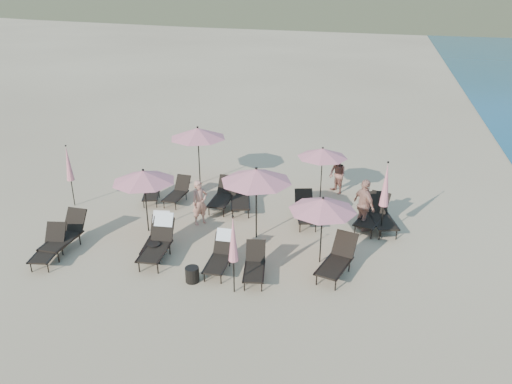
% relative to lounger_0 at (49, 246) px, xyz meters
% --- Properties ---
extents(ground, '(800.00, 800.00, 0.00)m').
position_rel_lounger_0_xyz_m(ground, '(5.43, 0.56, -0.43)').
color(ground, '#D6BA8C').
rests_on(ground, ground).
extents(lounger_0, '(0.90, 1.70, 0.93)m').
position_rel_lounger_0_xyz_m(lounger_0, '(0.00, 0.00, 0.00)').
color(lounger_0, black).
rests_on(lounger_0, ground).
extents(lounger_1, '(0.84, 1.91, 1.16)m').
position_rel_lounger_0_xyz_m(lounger_1, '(3.13, 0.95, 0.12)').
color(lounger_1, black).
rests_on(lounger_1, ground).
extents(lounger_2, '(0.87, 1.74, 1.04)m').
position_rel_lounger_0_xyz_m(lounger_2, '(2.91, 1.35, 0.06)').
color(lounger_2, black).
rests_on(lounger_2, ground).
extents(lounger_3, '(0.64, 1.61, 0.99)m').
position_rel_lounger_0_xyz_m(lounger_3, '(5.16, 0.77, 0.04)').
color(lounger_3, black).
rests_on(lounger_3, ground).
extents(lounger_4, '(0.84, 1.59, 0.87)m').
position_rel_lounger_0_xyz_m(lounger_4, '(6.25, 0.53, -0.03)').
color(lounger_4, black).
rests_on(lounger_4, ground).
extents(lounger_5, '(1.12, 1.89, 1.02)m').
position_rel_lounger_0_xyz_m(lounger_5, '(8.51, 1.28, 0.05)').
color(lounger_5, black).
rests_on(lounger_5, ground).
extents(lounger_6, '(1.01, 1.60, 0.86)m').
position_rel_lounger_0_xyz_m(lounger_6, '(1.10, 4.83, -0.03)').
color(lounger_6, black).
rests_on(lounger_6, ground).
extents(lounger_7, '(0.66, 1.55, 0.87)m').
position_rel_lounger_0_xyz_m(lounger_7, '(2.11, 4.94, -0.02)').
color(lounger_7, black).
rests_on(lounger_7, ground).
extents(lounger_8, '(0.69, 1.76, 1.01)m').
position_rel_lounger_0_xyz_m(lounger_8, '(3.93, 4.89, 0.04)').
color(lounger_8, black).
rests_on(lounger_8, ground).
extents(lounger_9, '(1.16, 1.92, 1.03)m').
position_rel_lounger_0_xyz_m(lounger_9, '(4.60, 4.91, 0.05)').
color(lounger_9, black).
rests_on(lounger_9, ground).
extents(lounger_10, '(1.07, 1.80, 0.97)m').
position_rel_lounger_0_xyz_m(lounger_10, '(7.10, 4.40, 0.02)').
color(lounger_10, black).
rests_on(lounger_10, ground).
extents(lounger_11, '(1.20, 1.94, 1.04)m').
position_rel_lounger_0_xyz_m(lounger_11, '(9.38, 4.56, 0.05)').
color(lounger_11, black).
rests_on(lounger_11, ground).
extents(lounger_12, '(0.72, 1.82, 1.04)m').
position_rel_lounger_0_xyz_m(lounger_12, '(0.07, 0.74, 0.06)').
color(lounger_12, black).
rests_on(lounger_12, ground).
extents(lounger_13, '(1.21, 1.94, 1.04)m').
position_rel_lounger_0_xyz_m(lounger_13, '(9.67, 4.56, 0.05)').
color(lounger_13, black).
rests_on(lounger_13, ground).
extents(umbrella_open_0, '(2.08, 2.08, 2.24)m').
position_rel_lounger_0_xyz_m(umbrella_open_0, '(2.07, 2.42, 1.55)').
color(umbrella_open_0, black).
rests_on(umbrella_open_0, ground).
extents(umbrella_open_1, '(2.29, 2.29, 2.47)m').
position_rel_lounger_0_xyz_m(umbrella_open_1, '(5.71, 2.88, 1.75)').
color(umbrella_open_1, black).
rests_on(umbrella_open_1, ground).
extents(umbrella_open_2, '(1.99, 1.99, 2.14)m').
position_rel_lounger_0_xyz_m(umbrella_open_2, '(7.95, 1.80, 1.46)').
color(umbrella_open_2, black).
rests_on(umbrella_open_2, ground).
extents(umbrella_open_3, '(2.28, 2.28, 2.46)m').
position_rel_lounger_0_xyz_m(umbrella_open_3, '(2.28, 6.94, 1.74)').
color(umbrella_open_3, black).
rests_on(umbrella_open_3, ground).
extents(umbrella_open_4, '(1.92, 1.92, 2.06)m').
position_rel_lounger_0_xyz_m(umbrella_open_4, '(7.34, 6.69, 1.39)').
color(umbrella_open_4, black).
rests_on(umbrella_open_4, ground).
extents(umbrella_closed_0, '(0.27, 0.27, 2.31)m').
position_rel_lounger_0_xyz_m(umbrella_closed_0, '(5.89, -0.32, 1.18)').
color(umbrella_closed_0, black).
rests_on(umbrella_closed_0, ground).
extents(umbrella_closed_1, '(0.31, 0.31, 2.64)m').
position_rel_lounger_0_xyz_m(umbrella_closed_1, '(9.69, 3.91, 1.41)').
color(umbrella_closed_1, black).
rests_on(umbrella_closed_1, ground).
extents(umbrella_closed_2, '(0.28, 0.28, 2.38)m').
position_rel_lounger_0_xyz_m(umbrella_closed_2, '(-1.55, 3.68, 1.23)').
color(umbrella_closed_2, black).
rests_on(umbrella_closed_2, ground).
extents(side_table_0, '(0.38, 0.38, 0.45)m').
position_rel_lounger_0_xyz_m(side_table_0, '(3.01, 0.89, -0.21)').
color(side_table_0, black).
rests_on(side_table_0, ground).
extents(side_table_1, '(0.39, 0.39, 0.44)m').
position_rel_lounger_0_xyz_m(side_table_1, '(4.61, -0.11, -0.21)').
color(side_table_1, black).
rests_on(side_table_1, ground).
extents(beachgoer_a, '(0.67, 0.69, 1.59)m').
position_rel_lounger_0_xyz_m(beachgoer_a, '(3.58, 3.39, 0.36)').
color(beachgoer_a, tan).
rests_on(beachgoer_a, ground).
extents(beachgoer_b, '(0.93, 0.95, 1.54)m').
position_rel_lounger_0_xyz_m(beachgoer_b, '(7.91, 7.29, 0.34)').
color(beachgoer_b, '#9F6452').
rests_on(beachgoer_b, ground).
extents(beachgoer_c, '(1.00, 1.11, 1.82)m').
position_rel_lounger_0_xyz_m(beachgoer_c, '(9.08, 4.28, 0.48)').
color(beachgoer_c, tan).
rests_on(beachgoer_c, ground).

